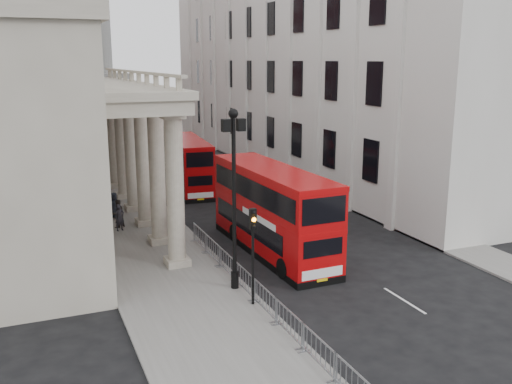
% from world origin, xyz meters
% --- Properties ---
extents(ground, '(260.00, 260.00, 0.00)m').
position_xyz_m(ground, '(0.00, 0.00, 0.00)').
color(ground, black).
rests_on(ground, ground).
extents(sidewalk_west, '(6.00, 140.00, 0.12)m').
position_xyz_m(sidewalk_west, '(-3.00, 30.00, 0.06)').
color(sidewalk_west, slate).
rests_on(sidewalk_west, ground).
extents(sidewalk_east, '(3.00, 140.00, 0.12)m').
position_xyz_m(sidewalk_east, '(13.50, 30.00, 0.06)').
color(sidewalk_east, slate).
rests_on(sidewalk_east, ground).
extents(kerb, '(0.20, 140.00, 0.14)m').
position_xyz_m(kerb, '(-0.05, 30.00, 0.07)').
color(kerb, slate).
rests_on(kerb, ground).
extents(brick_building, '(9.00, 32.00, 22.00)m').
position_xyz_m(brick_building, '(-10.50, 48.00, 11.00)').
color(brick_building, maroon).
rests_on(brick_building, ground).
extents(west_building_far, '(9.00, 30.00, 20.00)m').
position_xyz_m(west_building_far, '(-10.50, 80.00, 10.00)').
color(west_building_far, gray).
rests_on(west_building_far, ground).
extents(east_building, '(8.00, 55.00, 25.00)m').
position_xyz_m(east_building, '(16.00, 32.00, 12.50)').
color(east_building, beige).
rests_on(east_building, ground).
extents(monument_column, '(8.00, 8.00, 54.20)m').
position_xyz_m(monument_column, '(6.00, 92.00, 15.98)').
color(monument_column, '#60605E').
rests_on(monument_column, ground).
extents(lamp_post_south, '(1.05, 0.44, 8.32)m').
position_xyz_m(lamp_post_south, '(-0.60, 4.00, 4.91)').
color(lamp_post_south, black).
rests_on(lamp_post_south, sidewalk_west).
extents(lamp_post_mid, '(1.05, 0.44, 8.32)m').
position_xyz_m(lamp_post_mid, '(-0.60, 20.00, 4.91)').
color(lamp_post_mid, black).
rests_on(lamp_post_mid, sidewalk_west).
extents(lamp_post_north, '(1.05, 0.44, 8.32)m').
position_xyz_m(lamp_post_north, '(-0.60, 36.00, 4.91)').
color(lamp_post_north, black).
rests_on(lamp_post_north, sidewalk_west).
extents(traffic_light, '(0.28, 0.33, 4.30)m').
position_xyz_m(traffic_light, '(-0.50, 1.98, 3.11)').
color(traffic_light, black).
rests_on(traffic_light, sidewalk_west).
extents(crowd_barriers, '(0.50, 18.75, 1.10)m').
position_xyz_m(crowd_barriers, '(-0.35, 2.23, 0.67)').
color(crowd_barriers, gray).
rests_on(crowd_barriers, sidewalk_west).
extents(bus_near, '(2.98, 11.11, 4.76)m').
position_xyz_m(bus_near, '(3.21, 8.29, 2.49)').
color(bus_near, '#B2080A').
rests_on(bus_near, ground).
extents(bus_far, '(3.30, 9.94, 4.21)m').
position_xyz_m(bus_far, '(3.25, 25.32, 2.20)').
color(bus_far, '#A10709').
rests_on(bus_far, ground).
extents(pedestrian_a, '(0.70, 0.56, 1.68)m').
position_xyz_m(pedestrian_a, '(-4.04, 15.27, 0.96)').
color(pedestrian_a, black).
rests_on(pedestrian_a, sidewalk_west).
extents(pedestrian_b, '(1.08, 1.00, 1.79)m').
position_xyz_m(pedestrian_b, '(-4.02, 16.04, 1.01)').
color(pedestrian_b, '#282420').
rests_on(pedestrian_b, sidewalk_west).
extents(pedestrian_c, '(1.01, 0.93, 1.73)m').
position_xyz_m(pedestrian_c, '(-3.88, 18.43, 0.99)').
color(pedestrian_c, black).
rests_on(pedestrian_c, sidewalk_west).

